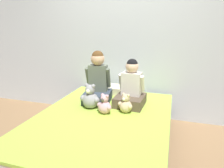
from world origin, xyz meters
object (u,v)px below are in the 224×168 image
child_on_left (98,82)px  teddy_bear_held_by_left_child (90,98)px  bed (103,133)px  pillow_at_headboard (121,90)px  child_on_right (131,88)px  teddy_bear_held_by_right_child (126,104)px  teddy_bear_between_children (105,105)px

child_on_left → teddy_bear_held_by_left_child: child_on_left is taller
bed → pillow_at_headboard: (0.00, 0.83, 0.28)m
child_on_right → teddy_bear_held_by_right_child: 0.30m
child_on_left → pillow_at_headboard: bearing=51.7°
bed → pillow_at_headboard: size_ratio=4.18×
teddy_bear_held_by_left_child → teddy_bear_held_by_right_child: (0.45, -0.00, -0.03)m
bed → teddy_bear_held_by_right_child: (0.23, 0.17, 0.33)m
child_on_left → teddy_bear_between_children: (0.23, -0.37, -0.17)m
child_on_left → teddy_bear_held_by_left_child: 0.30m
child_on_right → teddy_bear_between_children: bearing=-118.1°
pillow_at_headboard → teddy_bear_between_children: bearing=-89.8°
teddy_bear_held_by_right_child → teddy_bear_between_children: size_ratio=0.99×
teddy_bear_held_by_left_child → teddy_bear_held_by_right_child: bearing=5.9°
child_on_left → pillow_at_headboard: 0.50m
teddy_bear_held_by_left_child → teddy_bear_held_by_right_child: 0.45m
teddy_bear_between_children → bed: bearing=-71.3°
bed → child_on_left: size_ratio=2.94×
child_on_right → pillow_at_headboard: bearing=123.8°
child_on_left → bed: bearing=-70.9°
teddy_bear_between_children → teddy_bear_held_by_left_child: bearing=176.4°
child_on_right → child_on_left: bearing=-176.7°
teddy_bear_between_children → pillow_at_headboard: (-0.00, 0.76, -0.05)m
teddy_bear_held_by_left_child → teddy_bear_held_by_right_child: teddy_bear_held_by_left_child is taller
child_on_right → teddy_bear_between_children: (-0.23, -0.37, -0.12)m
child_on_right → teddy_bear_between_children: size_ratio=2.49×
bed → pillow_at_headboard: 0.88m
child_on_right → pillow_at_headboard: child_on_right is taller
child_on_right → teddy_bear_held_by_left_child: child_on_right is taller
pillow_at_headboard → teddy_bear_held_by_left_child: bearing=-108.6°
teddy_bear_held_by_right_child → pillow_at_headboard: 0.70m
bed → teddy_bear_held_by_right_child: teddy_bear_held_by_right_child is taller
bed → child_on_right: size_ratio=3.36×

